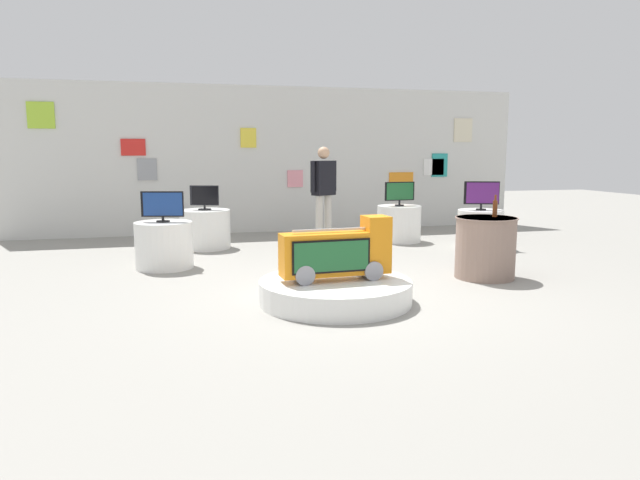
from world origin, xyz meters
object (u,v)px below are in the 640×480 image
Objects in this scene: main_display_pedestal at (335,291)px; bottle_on_side_table at (495,208)px; display_pedestal_right_rear at (480,229)px; display_pedestal_far_right at (164,245)px; side_table_round at (485,247)px; display_pedestal_center_rear at (205,229)px; tv_on_far_right at (162,205)px; tv_on_center_rear at (205,197)px; tv_on_right_rear at (482,194)px; display_pedestal_left_rear at (399,224)px; shopper_browsing_near_truck at (324,189)px; tv_on_left_rear at (400,192)px; novelty_firetruck_tv at (338,254)px.

main_display_pedestal is 5.82× the size of bottle_on_side_table.
display_pedestal_right_rear is (3.31, 2.78, 0.20)m from main_display_pedestal.
side_table_round reaches higher than display_pedestal_far_right.
display_pedestal_far_right is at bearing -175.59° from display_pedestal_right_rear.
display_pedestal_center_rear is 1.45× the size of tv_on_far_right.
tv_on_center_rear is 4.64m from display_pedestal_right_rear.
tv_on_right_rear is 1.97× the size of bottle_on_side_table.
bottle_on_side_table reaches higher than display_pedestal_left_rear.
display_pedestal_right_rear is 0.45× the size of shopper_browsing_near_truck.
display_pedestal_left_rear is at bearing 86.38° from tv_on_left_rear.
tv_on_left_rear is 0.68× the size of display_pedestal_center_rear.
tv_on_center_rear is 0.28× the size of shopper_browsing_near_truck.
bottle_on_side_table is at bearing -89.05° from tv_on_left_rear.
tv_on_right_rear reaches higher than tv_on_center_rear.
tv_on_center_rear reaches higher than novelty_firetruck_tv.
side_table_round is at bearing -118.35° from tv_on_right_rear.
display_pedestal_right_rear reaches higher than main_display_pedestal.
tv_on_right_rear is 2.40m from side_table_round.
display_pedestal_left_rear is at bearing 19.38° from display_pedestal_far_right.
tv_on_left_rear reaches higher than main_display_pedestal.
tv_on_right_rear is at bearing -14.55° from tv_on_center_rear.
shopper_browsing_near_truck reaches higher than main_display_pedestal.
side_table_round reaches higher than display_pedestal_right_rear.
display_pedestal_center_rear is 2.95× the size of bottle_on_side_table.
display_pedestal_right_rear and display_pedestal_far_right have the same top height.
bottle_on_side_table reaches higher than tv_on_center_rear.
display_pedestal_left_rear and display_pedestal_right_rear have the same top height.
tv_on_left_rear is at bearing 19.32° from display_pedestal_far_right.
shopper_browsing_near_truck is at bearing 119.19° from bottle_on_side_table.
display_pedestal_left_rear is at bearing 19.44° from tv_on_far_right.
shopper_browsing_near_truck is (-1.54, 2.76, 0.10)m from bottle_on_side_table.
tv_on_center_rear is 4.72m from bottle_on_side_table.
tv_on_center_rear is at bearing 136.14° from side_table_round.
tv_on_left_rear is 0.75× the size of display_pedestal_right_rear.
tv_on_right_rear is at bearing -70.91° from display_pedestal_right_rear.
display_pedestal_left_rear is at bearing 12.10° from shopper_browsing_near_truck.
display_pedestal_left_rear is 3.11m from side_table_round.
shopper_browsing_near_truck reaches higher than display_pedestal_far_right.
tv_on_center_rear reaches higher than display_pedestal_center_rear.
display_pedestal_center_rear is at bearing 106.32° from main_display_pedestal.
display_pedestal_right_rear is (3.29, 2.78, -0.21)m from novelty_firetruck_tv.
tv_on_left_rear is at bearing 134.88° from display_pedestal_right_rear.
tv_on_left_rear is at bearing 134.80° from tv_on_right_rear.
display_pedestal_center_rear is 4.76m from bottle_on_side_table.
main_display_pedestal is 2.96× the size of tv_on_right_rear.
novelty_firetruck_tv is 4.45m from tv_on_left_rear.
novelty_firetruck_tv is 4.12m from display_pedestal_center_rear.
novelty_firetruck_tv is at bearing -102.28° from shopper_browsing_near_truck.
tv_on_center_rear reaches higher than display_pedestal_left_rear.
main_display_pedestal is at bearing -120.82° from display_pedestal_left_rear.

